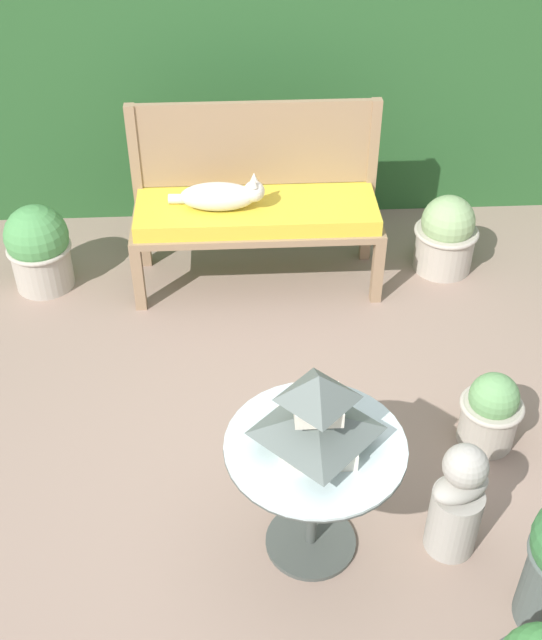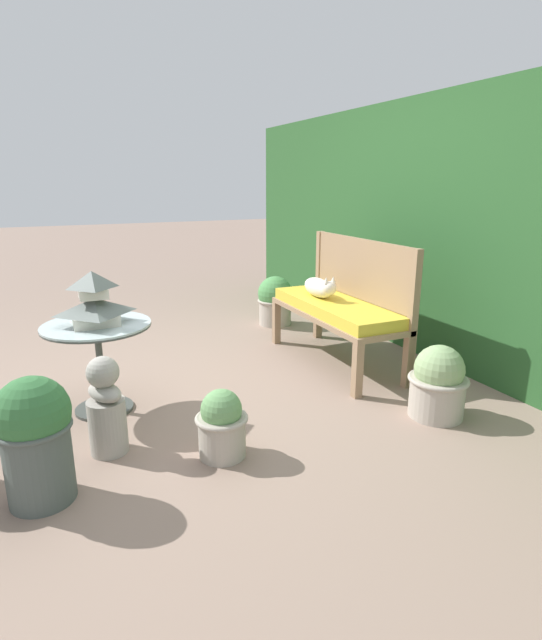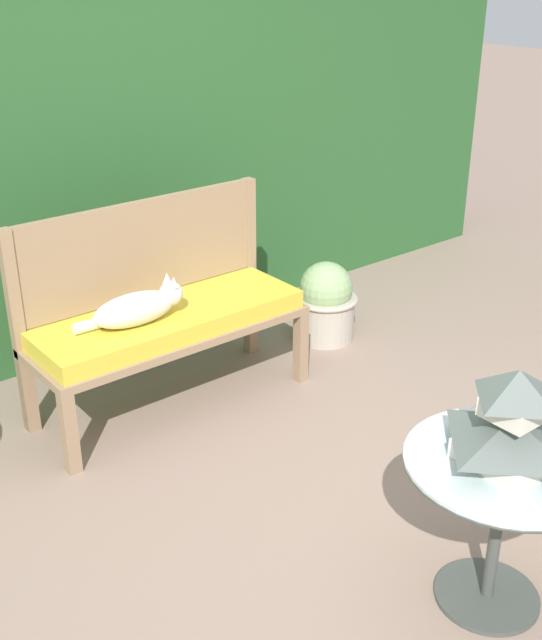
{
  "view_description": "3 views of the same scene",
  "coord_description": "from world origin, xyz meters",
  "px_view_note": "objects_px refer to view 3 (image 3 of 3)",
  "views": [
    {
      "loc": [
        -0.18,
        -2.61,
        2.77
      ],
      "look_at": [
        -0.02,
        0.33,
        0.43
      ],
      "focal_mm": 45.0,
      "sensor_mm": 36.0,
      "label": 1
    },
    {
      "loc": [
        3.3,
        -0.86,
        1.47
      ],
      "look_at": [
        0.23,
        0.53,
        0.52
      ],
      "focal_mm": 28.0,
      "sensor_mm": 36.0,
      "label": 2
    },
    {
      "loc": [
        -1.88,
        -1.84,
        2.12
      ],
      "look_at": [
        0.07,
        0.59,
        0.67
      ],
      "focal_mm": 45.0,
      "sensor_mm": 36.0,
      "label": 3
    }
  ],
  "objects_px": {
    "cat": "(137,308)",
    "pagoda_birdhouse": "(512,423)",
    "patio_table": "(502,492)",
    "potted_plant_patio_mid": "(515,413)",
    "garden_bench": "(170,325)",
    "potted_plant_bench_right": "(325,303)"
  },
  "relations": [
    {
      "from": "garden_bench",
      "to": "cat",
      "type": "relative_size",
      "value": 2.63
    },
    {
      "from": "patio_table",
      "to": "pagoda_birdhouse",
      "type": "bearing_deg",
      "value": 0.0
    },
    {
      "from": "patio_table",
      "to": "pagoda_birdhouse",
      "type": "relative_size",
      "value": 1.84
    },
    {
      "from": "potted_plant_patio_mid",
      "to": "potted_plant_bench_right",
      "type": "relative_size",
      "value": 0.82
    },
    {
      "from": "garden_bench",
      "to": "potted_plant_patio_mid",
      "type": "relative_size",
      "value": 3.58
    },
    {
      "from": "cat",
      "to": "potted_plant_patio_mid",
      "type": "relative_size",
      "value": 1.36
    },
    {
      "from": "potted_plant_bench_right",
      "to": "garden_bench",
      "type": "bearing_deg",
      "value": -175.64
    },
    {
      "from": "pagoda_birdhouse",
      "to": "potted_plant_bench_right",
      "type": "height_order",
      "value": "pagoda_birdhouse"
    },
    {
      "from": "garden_bench",
      "to": "potted_plant_bench_right",
      "type": "distance_m",
      "value": 1.14
    },
    {
      "from": "patio_table",
      "to": "potted_plant_bench_right",
      "type": "height_order",
      "value": "patio_table"
    },
    {
      "from": "patio_table",
      "to": "potted_plant_patio_mid",
      "type": "distance_m",
      "value": 1.05
    },
    {
      "from": "patio_table",
      "to": "pagoda_birdhouse",
      "type": "distance_m",
      "value": 0.27
    },
    {
      "from": "pagoda_birdhouse",
      "to": "potted_plant_patio_mid",
      "type": "distance_m",
      "value": 1.15
    },
    {
      "from": "garden_bench",
      "to": "patio_table",
      "type": "height_order",
      "value": "patio_table"
    },
    {
      "from": "patio_table",
      "to": "potted_plant_bench_right",
      "type": "relative_size",
      "value": 1.43
    },
    {
      "from": "garden_bench",
      "to": "pagoda_birdhouse",
      "type": "height_order",
      "value": "pagoda_birdhouse"
    },
    {
      "from": "pagoda_birdhouse",
      "to": "potted_plant_bench_right",
      "type": "relative_size",
      "value": 0.78
    },
    {
      "from": "patio_table",
      "to": "pagoda_birdhouse",
      "type": "xyz_separation_m",
      "value": [
        0.0,
        0.0,
        0.27
      ]
    },
    {
      "from": "cat",
      "to": "pagoda_birdhouse",
      "type": "height_order",
      "value": "pagoda_birdhouse"
    },
    {
      "from": "garden_bench",
      "to": "potted_plant_patio_mid",
      "type": "bearing_deg",
      "value": -52.75
    },
    {
      "from": "potted_plant_patio_mid",
      "to": "garden_bench",
      "type": "bearing_deg",
      "value": 127.25
    },
    {
      "from": "garden_bench",
      "to": "potted_plant_patio_mid",
      "type": "distance_m",
      "value": 1.68
    }
  ]
}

